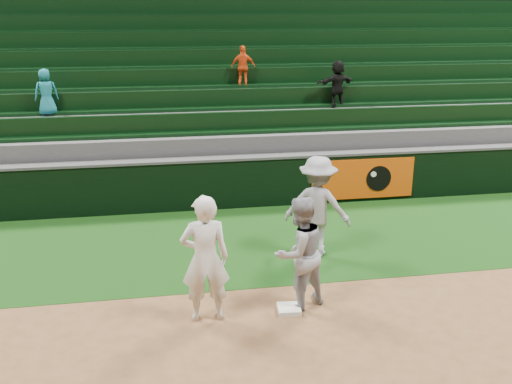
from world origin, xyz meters
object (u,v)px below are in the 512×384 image
at_px(first_base, 289,309).
at_px(first_baseman, 205,259).
at_px(baserunner, 299,253).
at_px(base_coach, 317,207).

xyz_separation_m(first_base, first_baseman, (-1.32, 0.01, 0.98)).
bearing_deg(first_baseman, baserunner, -173.84).
relative_size(first_base, baserunner, 0.19).
height_order(first_baseman, baserunner, first_baseman).
height_order(first_base, baserunner, baserunner).
xyz_separation_m(first_base, base_coach, (1.01, 2.08, 0.96)).
bearing_deg(first_baseman, base_coach, -138.44).
bearing_deg(first_base, first_baseman, 179.52).
relative_size(first_baseman, baserunner, 1.09).
bearing_deg(base_coach, first_base, 88.74).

